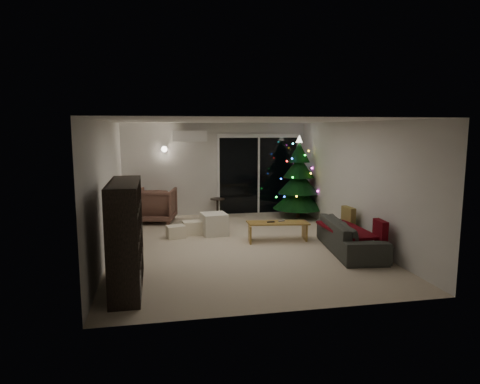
{
  "coord_description": "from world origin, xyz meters",
  "views": [
    {
      "loc": [
        -1.59,
        -8.29,
        2.37
      ],
      "look_at": [
        0.1,
        0.3,
        1.05
      ],
      "focal_mm": 32.0,
      "sensor_mm": 36.0,
      "label": 1
    }
  ],
  "objects_px": {
    "bookshelf": "(112,237)",
    "armchair": "(156,205)",
    "coffee_table": "(278,231)",
    "christmas_tree": "(299,177)",
    "sofa": "(351,236)",
    "media_cabinet": "(125,228)"
  },
  "relations": [
    {
      "from": "armchair",
      "to": "coffee_table",
      "type": "distance_m",
      "value": 3.44
    },
    {
      "from": "armchair",
      "to": "sofa",
      "type": "bearing_deg",
      "value": 149.21
    },
    {
      "from": "armchair",
      "to": "christmas_tree",
      "type": "distance_m",
      "value": 3.77
    },
    {
      "from": "bookshelf",
      "to": "media_cabinet",
      "type": "distance_m",
      "value": 2.53
    },
    {
      "from": "armchair",
      "to": "sofa",
      "type": "xyz_separation_m",
      "value": [
        3.67,
        -3.38,
        -0.13
      ]
    },
    {
      "from": "bookshelf",
      "to": "christmas_tree",
      "type": "distance_m",
      "value": 6.19
    },
    {
      "from": "media_cabinet",
      "to": "armchair",
      "type": "distance_m",
      "value": 2.17
    },
    {
      "from": "coffee_table",
      "to": "christmas_tree",
      "type": "height_order",
      "value": "christmas_tree"
    },
    {
      "from": "bookshelf",
      "to": "christmas_tree",
      "type": "relative_size",
      "value": 0.74
    },
    {
      "from": "bookshelf",
      "to": "armchair",
      "type": "bearing_deg",
      "value": 67.57
    },
    {
      "from": "sofa",
      "to": "coffee_table",
      "type": "height_order",
      "value": "sofa"
    },
    {
      "from": "bookshelf",
      "to": "sofa",
      "type": "xyz_separation_m",
      "value": [
        4.3,
        1.18,
        -0.5
      ]
    },
    {
      "from": "bookshelf",
      "to": "armchair",
      "type": "distance_m",
      "value": 4.62
    },
    {
      "from": "bookshelf",
      "to": "coffee_table",
      "type": "height_order",
      "value": "bookshelf"
    },
    {
      "from": "media_cabinet",
      "to": "bookshelf",
      "type": "bearing_deg",
      "value": -108.04
    },
    {
      "from": "sofa",
      "to": "coffee_table",
      "type": "relative_size",
      "value": 1.63
    },
    {
      "from": "armchair",
      "to": "christmas_tree",
      "type": "relative_size",
      "value": 0.44
    },
    {
      "from": "christmas_tree",
      "to": "sofa",
      "type": "bearing_deg",
      "value": -90.68
    },
    {
      "from": "media_cabinet",
      "to": "coffee_table",
      "type": "xyz_separation_m",
      "value": [
        3.14,
        -0.27,
        -0.14
      ]
    },
    {
      "from": "bookshelf",
      "to": "coffee_table",
      "type": "distance_m",
      "value": 3.89
    },
    {
      "from": "armchair",
      "to": "coffee_table",
      "type": "bearing_deg",
      "value": 148.82
    },
    {
      "from": "armchair",
      "to": "sofa",
      "type": "relative_size",
      "value": 0.46
    }
  ]
}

